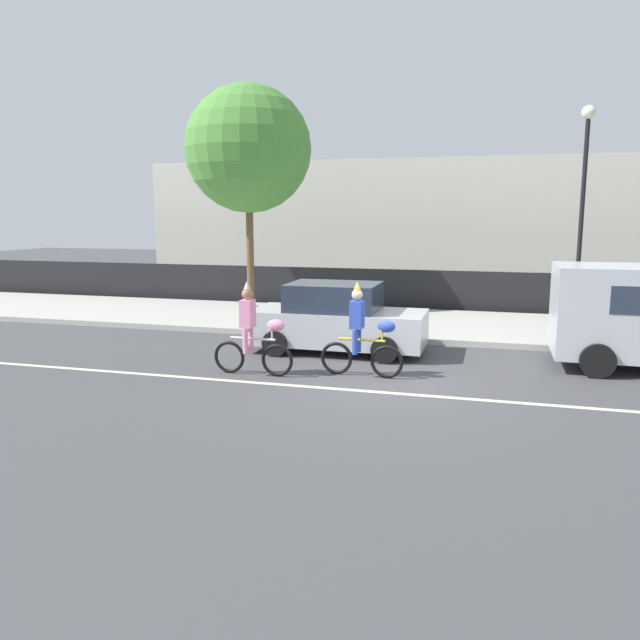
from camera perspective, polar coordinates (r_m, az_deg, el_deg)
name	(u,v)px	position (r m, az deg, el deg)	size (l,w,h in m)	color
ground_plane	(384,385)	(12.09, 5.86, -5.95)	(80.00, 80.00, 0.00)	#424244
road_centre_line	(379,392)	(11.61, 5.44, -6.58)	(36.00, 0.14, 0.01)	beige
sidewalk_curb	(422,324)	(18.36, 9.32, -0.39)	(60.00, 5.00, 0.15)	#ADAAA3
fence_line	(432,291)	(21.13, 10.24, 2.61)	(40.00, 0.08, 1.40)	black
building_backdrop	(475,225)	(29.50, 14.02, 8.39)	(28.00, 8.00, 5.46)	beige
parade_cyclist_pink	(253,334)	(12.68, -6.13, -1.31)	(1.72, 0.50, 1.92)	black
parade_cyclist_cobalt	(362,335)	(12.52, 3.89, -1.41)	(1.72, 0.50, 1.92)	black
parked_car_silver	(337,319)	(14.75, 1.55, 0.05)	(4.10, 1.92, 1.64)	#B7BABF
street_lamp_post	(584,185)	(18.13, 22.96, 11.27)	(0.36, 0.36, 5.86)	black
street_tree_near_lamp	(248,149)	(21.11, -6.58, 15.25)	(4.11, 4.11, 7.23)	brown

